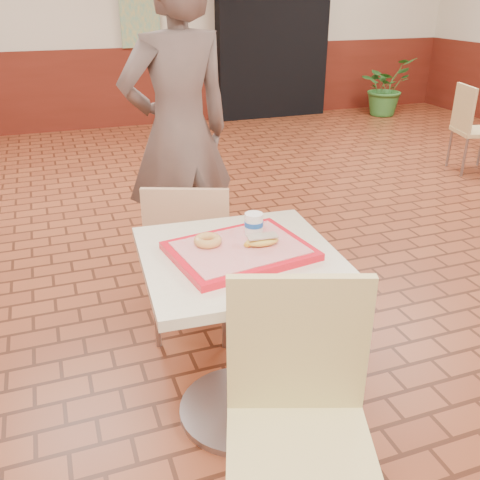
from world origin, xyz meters
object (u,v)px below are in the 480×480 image
object	(u,v)px
serving_tray	(240,251)
chair_second_left	(471,124)
chair_main_front	(299,417)
ring_donut	(208,240)
long_john_donut	(261,241)
customer	(179,135)
chair_main_back	(190,254)
potted_plant	(385,87)
paper_cup	(254,224)
main_table	(240,311)

from	to	relation	value
serving_tray	chair_second_left	bearing A→B (deg)	36.59
chair_main_front	ring_donut	world-z (taller)	chair_main_front
ring_donut	chair_second_left	world-z (taller)	chair_second_left
long_john_donut	chair_second_left	xyz separation A→B (m)	(3.23, 2.47, -0.35)
customer	long_john_donut	bearing A→B (deg)	77.81
chair_main_front	chair_second_left	size ratio (longest dim) A/B	1.11
chair_main_back	long_john_donut	world-z (taller)	chair_main_back
chair_main_back	customer	size ratio (longest dim) A/B	0.47
potted_plant	chair_main_front	bearing A→B (deg)	-125.87
paper_cup	chair_second_left	world-z (taller)	paper_cup
paper_cup	potted_plant	world-z (taller)	paper_cup
chair_main_back	customer	xyz separation A→B (m)	(0.12, 0.62, 0.45)
chair_main_front	main_table	bearing A→B (deg)	106.44
chair_second_left	potted_plant	bearing A→B (deg)	-0.88
main_table	chair_main_back	distance (m)	0.62
customer	chair_second_left	world-z (taller)	customer
chair_main_front	serving_tray	world-z (taller)	chair_main_front
chair_main_front	chair_main_back	xyz separation A→B (m)	(-0.01, 1.24, -0.04)
serving_tray	potted_plant	xyz separation A→B (m)	(4.06, 5.04, -0.38)
main_table	paper_cup	xyz separation A→B (m)	(0.09, 0.08, 0.33)
paper_cup	ring_donut	bearing A→B (deg)	-174.38
ring_donut	long_john_donut	xyz separation A→B (m)	(0.19, -0.08, 0.00)
main_table	chair_main_front	world-z (taller)	chair_main_front
customer	ring_donut	size ratio (longest dim) A/B	17.45
serving_tray	long_john_donut	size ratio (longest dim) A/B	3.59
main_table	potted_plant	bearing A→B (deg)	51.18
customer	long_john_donut	xyz separation A→B (m)	(0.00, -1.26, -0.11)
main_table	chair_main_back	xyz separation A→B (m)	(-0.04, 0.62, -0.03)
ring_donut	potted_plant	distance (m)	6.50
chair_main_front	long_john_donut	xyz separation A→B (m)	(0.11, 0.60, 0.30)
serving_tray	chair_main_front	bearing A→B (deg)	-93.11
long_john_donut	ring_donut	bearing A→B (deg)	157.91
potted_plant	serving_tray	bearing A→B (deg)	-128.82
chair_main_front	chair_main_back	distance (m)	1.24
chair_main_front	ring_donut	xyz separation A→B (m)	(-0.07, 0.68, 0.30)
long_john_donut	potted_plant	distance (m)	6.44
serving_tray	ring_donut	size ratio (longest dim) A/B	4.69
customer	potted_plant	size ratio (longest dim) A/B	2.30
main_table	long_john_donut	size ratio (longest dim) A/B	5.54
customer	chair_second_left	size ratio (longest dim) A/B	2.19
chair_main_back	main_table	bearing A→B (deg)	115.04
main_table	serving_tray	xyz separation A→B (m)	(0.00, -0.00, 0.27)
chair_main_back	chair_second_left	distance (m)	3.82
long_john_donut	paper_cup	world-z (taller)	paper_cup
chair_main_front	paper_cup	world-z (taller)	chair_main_front
chair_main_front	chair_main_back	bearing A→B (deg)	109.79
main_table	long_john_donut	xyz separation A→B (m)	(0.08, -0.01, 0.30)
chair_main_back	long_john_donut	xyz separation A→B (m)	(0.12, -0.64, 0.34)
main_table	paper_cup	world-z (taller)	paper_cup
chair_main_front	potted_plant	size ratio (longest dim) A/B	1.16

